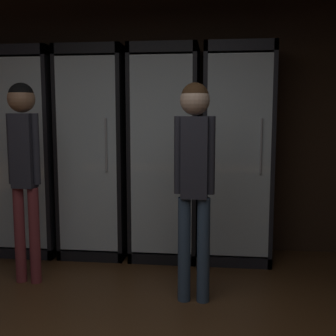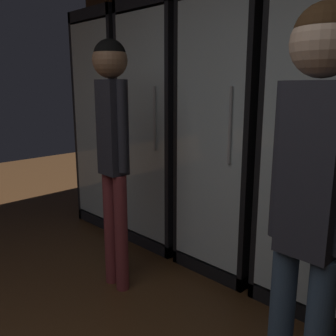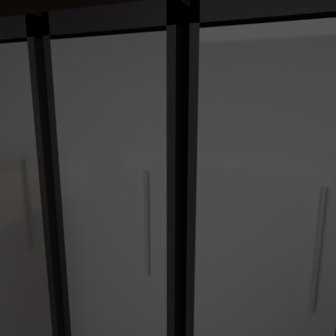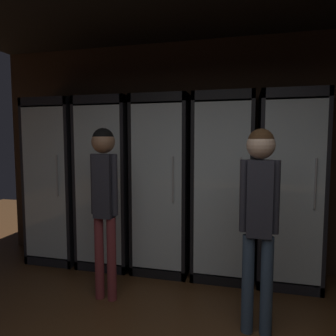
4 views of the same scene
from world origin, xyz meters
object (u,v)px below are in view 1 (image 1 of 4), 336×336
Objects in this scene: cooler_left at (30,154)px; cooler_center at (96,155)px; cooler_far_right at (237,157)px; shopper_near at (194,164)px; cooler_right at (165,155)px; shopper_far at (24,153)px.

cooler_center is at bearing -0.10° from cooler_left.
shopper_near is (-0.36, -1.07, 0.04)m from cooler_far_right.
cooler_center is 1.00× the size of cooler_right.
cooler_center is 1.24× the size of shopper_far.
cooler_left is 2.14m from cooler_far_right.
cooler_right is at bearing 179.97° from cooler_far_right.
cooler_far_right is (1.43, -0.00, -0.00)m from cooler_center.
cooler_far_right reaches higher than shopper_far.
cooler_center is 1.51m from shopper_near.
cooler_far_right is 1.99m from shopper_far.
shopper_far is (-1.43, 0.21, 0.05)m from shopper_near.
shopper_far is at bearing -154.25° from cooler_far_right.
cooler_center and cooler_right have the same top height.
cooler_far_right is at bearing 25.75° from shopper_far.
cooler_left is 1.00× the size of cooler_far_right.
cooler_right is 0.71m from cooler_far_right.
cooler_right reaches higher than shopper_far.
shopper_near is (1.07, -1.07, 0.04)m from cooler_center.
cooler_right is 1.24× the size of shopper_far.
cooler_center is 1.26× the size of shopper_near.
cooler_left and cooler_center have the same top height.
shopper_far is (-1.79, -0.87, 0.09)m from cooler_far_right.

